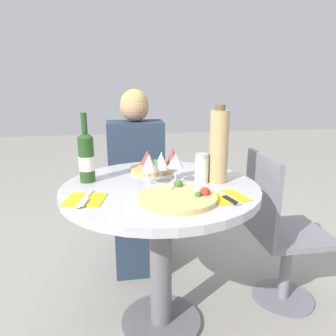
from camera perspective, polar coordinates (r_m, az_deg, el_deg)
ground_plane at (r=1.86m, az=-1.20°, el=-25.36°), size 12.00×12.00×0.00m
dining_table at (r=1.54m, az=-1.32°, el=-8.55°), size 0.89×0.89×0.74m
chair_behind_diner at (r=2.34m, az=-5.53°, el=-4.81°), size 0.38×0.38×0.84m
seated_diner at (r=2.18m, az=-5.38°, el=-3.41°), size 0.37×0.45×1.15m
chair_empty_side at (r=1.88m, az=18.68°, el=-10.83°), size 0.38×0.38×0.84m
pizza_large at (r=1.31m, az=2.01°, el=-5.03°), size 0.32×0.32×0.05m
pizza_small_far at (r=1.72m, az=-2.84°, el=0.05°), size 0.23×0.23×0.05m
wine_bottle at (r=1.56m, az=-14.03°, el=1.87°), size 0.07×0.07×0.32m
tall_carafe at (r=1.51m, az=8.83°, el=3.79°), size 0.09×0.09×0.36m
sugar_shaker at (r=1.51m, az=5.87°, el=-0.06°), size 0.06×0.06×0.14m
wine_glass_front_left at (r=1.46m, az=-3.31°, el=0.77°), size 0.07×0.07×0.14m
wine_glass_back_right at (r=1.55m, az=0.78°, el=1.92°), size 0.07×0.07×0.15m
wine_glass_front_right at (r=1.47m, az=1.32°, el=1.19°), size 0.07×0.07×0.14m
wine_glass_center at (r=1.51m, az=-1.20°, el=1.16°), size 0.07×0.07×0.14m
wine_glass_back_left at (r=1.54m, az=-3.62°, el=1.75°), size 0.07×0.07×0.14m
place_setting_left at (r=1.35m, az=-14.25°, el=-5.32°), size 0.18×0.19×0.01m
place_setting_right at (r=1.35m, az=10.16°, el=-4.99°), size 0.18×0.19×0.01m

